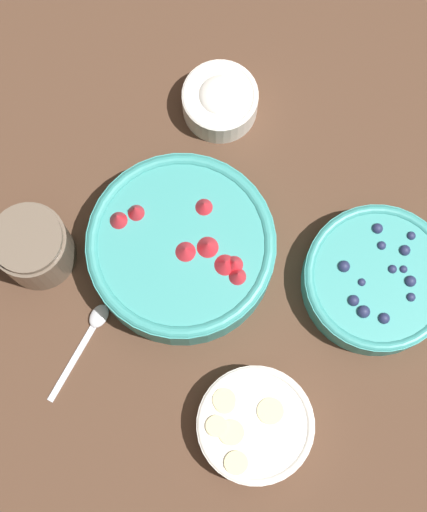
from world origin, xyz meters
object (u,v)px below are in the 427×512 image
(bowl_strawberries, at_px, (182,248))
(bowl_bananas, at_px, (255,426))
(bowl_blueberries, at_px, (377,280))
(bowl_cream, at_px, (220,100))
(jar_chocolate, at_px, (34,247))

(bowl_strawberries, distance_m, bowl_bananas, 0.24)
(bowl_blueberries, relative_size, bowl_cream, 1.86)
(bowl_bananas, relative_size, jar_chocolate, 1.50)
(jar_chocolate, bearing_deg, bowl_strawberries, 51.04)
(bowl_bananas, xyz_separation_m, bowl_cream, (-0.36, 0.23, 0.00))
(bowl_bananas, bearing_deg, bowl_cream, 146.89)
(bowl_bananas, height_order, jar_chocolate, jar_chocolate)
(bowl_strawberries, bearing_deg, bowl_blueberries, 42.58)
(bowl_blueberries, bearing_deg, jar_chocolate, -133.80)
(bowl_blueberries, distance_m, bowl_cream, 0.31)
(bowl_strawberries, distance_m, bowl_cream, 0.21)
(bowl_cream, bearing_deg, bowl_strawberries, -51.97)
(bowl_strawberries, height_order, bowl_blueberries, bowl_strawberries)
(bowl_strawberries, bearing_deg, jar_chocolate, -128.96)
(bowl_blueberries, xyz_separation_m, bowl_bananas, (0.04, -0.23, -0.00))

